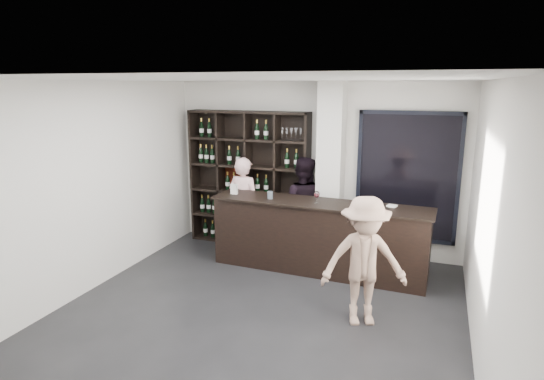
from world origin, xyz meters
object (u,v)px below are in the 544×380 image
at_px(taster_black, 302,206).
at_px(customer, 364,261).
at_px(wine_shelf, 249,179).
at_px(tasting_counter, 318,237).
at_px(taster_pink, 244,204).

relative_size(taster_black, customer, 1.06).
xyz_separation_m(wine_shelf, tasting_counter, (1.50, -0.82, -0.64)).
bearing_deg(taster_black, tasting_counter, 119.42).
distance_m(wine_shelf, tasting_counter, 1.82).
bearing_deg(customer, wine_shelf, 117.26).
bearing_deg(taster_black, wine_shelf, -14.20).
xyz_separation_m(taster_pink, taster_black, (1.00, 0.17, 0.02)).
xyz_separation_m(taster_pink, customer, (2.36, -1.83, -0.03)).
height_order(wine_shelf, tasting_counter, wine_shelf).
distance_m(wine_shelf, taster_black, 1.12).
distance_m(wine_shelf, customer, 3.27).
xyz_separation_m(tasting_counter, customer, (0.91, -1.35, 0.24)).
relative_size(tasting_counter, taster_pink, 2.04).
xyz_separation_m(wine_shelf, taster_pink, (0.05, -0.34, -0.38)).
bearing_deg(wine_shelf, tasting_counter, -28.52).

